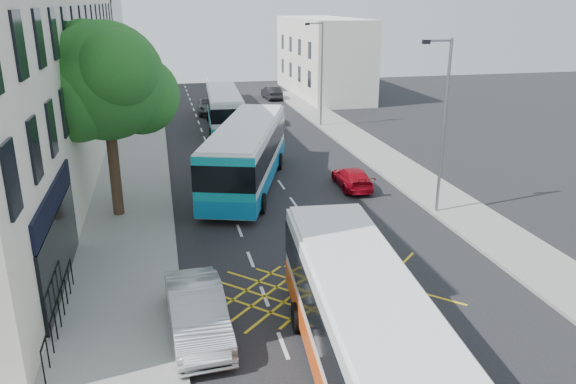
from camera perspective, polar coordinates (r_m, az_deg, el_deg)
pavement_left at (r=27.72m, az=-16.76°, el=-2.24°), size 5.00×70.00×0.15m
pavement_right at (r=30.86m, az=14.27°, el=0.13°), size 3.00×70.00×0.15m
terrace_main at (r=36.35m, az=-25.83°, el=12.44°), size 8.30×45.00×13.50m
terrace_far at (r=66.53m, az=-20.17°, el=13.73°), size 8.00×20.00×10.00m
building_right at (r=61.64m, az=3.49°, el=13.55°), size 6.00×18.00×8.00m
street_tree at (r=26.19m, az=-18.08°, el=10.53°), size 6.30×5.70×8.80m
lamp_near at (r=26.55m, az=15.43°, el=7.20°), size 1.45×0.15×8.00m
lamp_far at (r=44.96m, az=3.32°, el=12.37°), size 1.45×0.15×8.00m
railings at (r=18.84m, az=-22.22°, el=-11.07°), size 0.08×5.60×1.14m
bus_near at (r=14.71m, az=7.98°, el=-14.31°), size 3.60×11.48×3.18m
bus_mid at (r=30.48m, az=-4.22°, el=3.88°), size 6.57×12.56×3.46m
bus_far at (r=45.15m, az=-6.50°, el=8.40°), size 3.12×10.75×2.99m
parked_car_silver at (r=17.52m, az=-9.21°, el=-11.94°), size 1.89×4.78×1.55m
red_hatchback at (r=30.68m, az=6.55°, el=1.45°), size 1.75×3.93×1.12m
distant_car_grey at (r=51.65m, az=-7.81°, el=8.67°), size 2.69×5.13×1.38m
distant_car_silver at (r=47.24m, az=-2.02°, el=7.91°), size 1.76×4.19×1.42m
distant_car_dark at (r=58.97m, az=-1.68°, el=10.06°), size 1.65×4.09×1.32m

